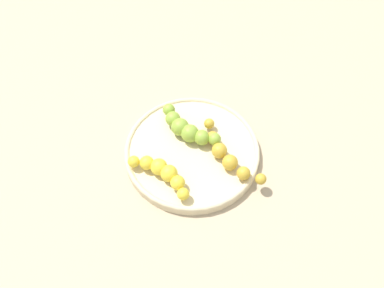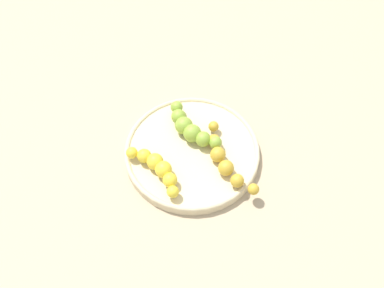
% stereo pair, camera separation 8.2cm
% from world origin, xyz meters
% --- Properties ---
extents(ground_plane, '(2.40, 2.40, 0.00)m').
position_xyz_m(ground_plane, '(0.00, 0.00, 0.00)').
color(ground_plane, tan).
extents(fruit_bowl, '(0.27, 0.27, 0.02)m').
position_xyz_m(fruit_bowl, '(0.00, 0.00, 0.01)').
color(fruit_bowl, beige).
rests_on(fruit_bowl, ground_plane).
extents(banana_green, '(0.06, 0.14, 0.04)m').
position_xyz_m(banana_green, '(-0.03, -0.03, 0.04)').
color(banana_green, '#8CAD38').
rests_on(banana_green, fruit_bowl).
extents(banana_yellow, '(0.05, 0.14, 0.03)m').
position_xyz_m(banana_yellow, '(0.08, -0.01, 0.04)').
color(banana_yellow, yellow).
rests_on(banana_yellow, fruit_bowl).
extents(banana_spotted, '(0.08, 0.17, 0.03)m').
position_xyz_m(banana_spotted, '(-0.02, 0.07, 0.03)').
color(banana_spotted, gold).
rests_on(banana_spotted, fruit_bowl).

